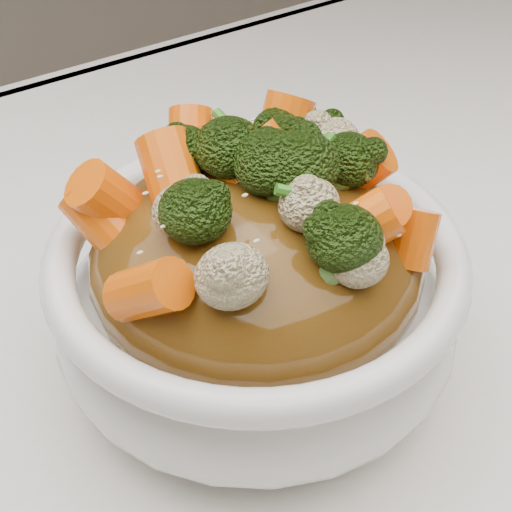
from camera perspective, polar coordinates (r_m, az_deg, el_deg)
tablecloth at (r=0.49m, az=-2.08°, el=-9.20°), size 1.20×0.80×0.04m
bowl at (r=0.45m, az=0.00°, el=-3.37°), size 0.23×0.23×0.09m
sauce_base at (r=0.42m, az=0.00°, el=-0.33°), size 0.18×0.18×0.10m
carrots at (r=0.39m, az=0.00°, el=7.12°), size 0.18×0.18×0.05m
broccoli at (r=0.39m, az=0.00°, el=6.99°), size 0.18×0.18×0.05m
cauliflower at (r=0.39m, az=0.00°, el=6.73°), size 0.18×0.18×0.04m
scallions at (r=0.38m, az=0.00°, el=7.25°), size 0.14×0.14×0.02m
sesame_seeds at (r=0.38m, az=0.00°, el=7.25°), size 0.16×0.16×0.01m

